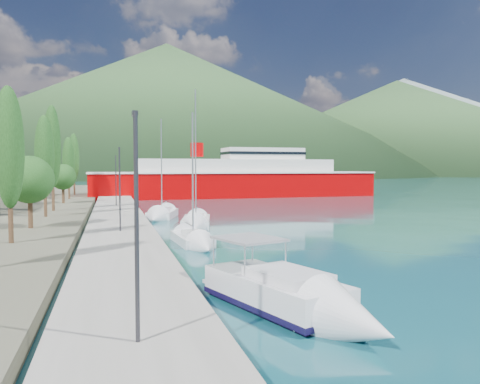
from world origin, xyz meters
name	(u,v)px	position (x,y,z in m)	size (l,w,h in m)	color
ground	(144,186)	(0.00, 120.00, 0.00)	(1400.00, 1400.00, 0.00)	#124B55
quay	(118,219)	(-9.00, 26.00, 0.40)	(5.00, 88.00, 0.80)	gray
hills_far	(220,116)	(138.59, 618.73, 77.39)	(1480.00, 900.00, 180.00)	slate
hills_near	(238,117)	(98.04, 372.50, 49.18)	(1010.00, 520.00, 115.00)	#2E5029
tree_row	(51,163)	(-15.64, 31.60, 5.86)	(3.67, 63.23, 11.43)	#47301E
lamp_posts	(120,185)	(-9.00, 14.52, 4.08)	(0.15, 46.80, 6.06)	#2D2D33
motor_cruiser	(301,304)	(-3.15, -5.46, 0.53)	(5.17, 9.11, 3.23)	black
sailboat_near	(198,243)	(-3.99, 10.27, 0.28)	(2.60, 7.13, 10.05)	silver
sailboat_mid	(195,225)	(-2.53, 19.64, 0.32)	(4.41, 9.62, 13.40)	silver
sailboat_far	(159,216)	(-4.82, 28.12, 0.32)	(4.70, 8.24, 11.54)	silver
ferry	(236,180)	(12.86, 62.83, 3.15)	(52.35, 11.99, 10.36)	#AD0002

